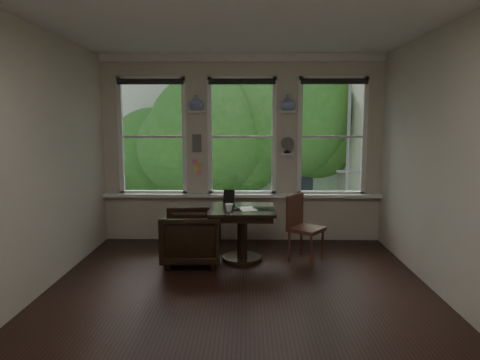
{
  "coord_description": "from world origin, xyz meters",
  "views": [
    {
      "loc": [
        0.09,
        -4.71,
        1.94
      ],
      "look_at": [
        -0.01,
        0.9,
        1.18
      ],
      "focal_mm": 32.0,
      "sensor_mm": 36.0,
      "label": 1
    }
  ],
  "objects_px": {
    "table": "(242,234)",
    "laptop": "(262,209)",
    "side_chair_right": "(306,228)",
    "mug": "(229,207)",
    "armchair_left": "(191,237)"
  },
  "relations": [
    {
      "from": "table",
      "to": "laptop",
      "type": "relative_size",
      "value": 2.93
    },
    {
      "from": "table",
      "to": "laptop",
      "type": "height_order",
      "value": "laptop"
    },
    {
      "from": "side_chair_right",
      "to": "table",
      "type": "bearing_deg",
      "value": 127.74
    },
    {
      "from": "table",
      "to": "side_chair_right",
      "type": "distance_m",
      "value": 0.9
    },
    {
      "from": "table",
      "to": "mug",
      "type": "bearing_deg",
      "value": -131.2
    },
    {
      "from": "table",
      "to": "laptop",
      "type": "distance_m",
      "value": 0.48
    },
    {
      "from": "laptop",
      "to": "armchair_left",
      "type": "bearing_deg",
      "value": -161.59
    },
    {
      "from": "armchair_left",
      "to": "mug",
      "type": "height_order",
      "value": "mug"
    },
    {
      "from": "table",
      "to": "side_chair_right",
      "type": "height_order",
      "value": "side_chair_right"
    },
    {
      "from": "armchair_left",
      "to": "laptop",
      "type": "bearing_deg",
      "value": 90.07
    },
    {
      "from": "side_chair_right",
      "to": "laptop",
      "type": "xyz_separation_m",
      "value": [
        -0.63,
        -0.09,
        0.3
      ]
    },
    {
      "from": "side_chair_right",
      "to": "mug",
      "type": "bearing_deg",
      "value": 138.2
    },
    {
      "from": "side_chair_right",
      "to": "laptop",
      "type": "distance_m",
      "value": 0.7
    },
    {
      "from": "armchair_left",
      "to": "laptop",
      "type": "distance_m",
      "value": 1.05
    },
    {
      "from": "table",
      "to": "armchair_left",
      "type": "bearing_deg",
      "value": -170.5
    }
  ]
}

